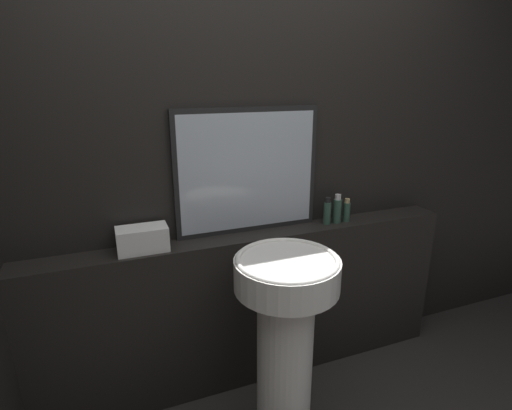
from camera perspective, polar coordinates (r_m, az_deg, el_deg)
name	(u,v)px	position (r m, az deg, el deg)	size (l,w,h in m)	color
wall_back	(246,162)	(2.12, -1.46, 6.12)	(8.00, 0.06, 2.50)	black
vanity_counter	(254,307)	(2.32, -0.27, -14.41)	(2.34, 0.18, 0.88)	black
pedestal_sink	(285,331)	(1.89, 4.22, -17.55)	(0.46, 0.46, 0.96)	silver
mirror	(248,172)	(2.08, -1.17, 4.80)	(0.78, 0.03, 0.65)	black
towel_stack	(142,239)	(1.98, -15.91, -4.70)	(0.24, 0.13, 0.12)	white
shampoo_bottle	(327,212)	(2.28, 10.14, -0.97)	(0.04, 0.04, 0.16)	#2D4C3D
conditioner_bottle	(337,210)	(2.31, 11.52, -0.65)	(0.05, 0.05, 0.17)	#2D4C3D
lotion_bottle	(347,211)	(2.35, 12.82, -0.81)	(0.04, 0.04, 0.14)	#2D4C3D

